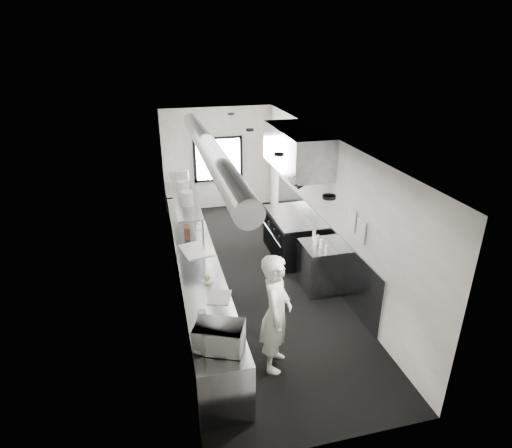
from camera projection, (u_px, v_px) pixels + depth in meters
floor at (252, 276)px, 8.62m from camera, size 3.00×8.00×0.01m
ceiling at (252, 140)px, 7.49m from camera, size 3.00×8.00×0.01m
wall_back at (218, 159)px, 11.61m from camera, size 3.00×0.02×2.80m
wall_front at (340, 350)px, 4.51m from camera, size 3.00×0.02×2.80m
wall_left at (172, 220)px, 7.73m from camera, size 0.02×8.00×2.80m
wall_right at (325, 206)px, 8.39m from camera, size 0.02×8.00×2.80m
wall_cladding at (316, 238)px, 9.00m from camera, size 0.03×5.50×1.10m
hvac_duct at (210, 150)px, 7.79m from camera, size 0.40×6.40×0.40m
service_window at (218, 159)px, 11.58m from camera, size 1.36×0.05×1.25m
exhaust_hood at (297, 149)px, 8.52m from camera, size 0.81×2.20×0.88m
prep_counter at (198, 276)px, 7.74m from camera, size 0.70×6.00×0.90m
pass_shelf at (184, 194)px, 8.63m from camera, size 0.45×3.00×0.68m
range at (291, 236)px, 9.29m from camera, size 0.88×1.60×0.94m
bottle_station at (319, 267)px, 8.08m from camera, size 0.65×0.80×0.90m
far_work_table at (181, 205)px, 11.03m from camera, size 0.70×1.20×0.90m
notice_sheet_a at (352, 220)px, 7.24m from camera, size 0.02×0.28×0.38m
notice_sheet_b at (361, 231)px, 6.95m from camera, size 0.02×0.28×0.38m
line_cook at (276, 313)px, 5.94m from camera, size 0.66×0.78×1.82m
microwave at (219, 337)px, 5.23m from camera, size 0.68×0.60×0.33m
deli_tub_a at (201, 323)px, 5.66m from camera, size 0.14×0.14×0.10m
deli_tub_b at (202, 314)px, 5.86m from camera, size 0.14×0.14×0.09m
newspaper at (219, 297)px, 6.32m from camera, size 0.43×0.48×0.01m
small_plate at (207, 281)px, 6.73m from camera, size 0.24×0.24×0.01m
pastry at (207, 278)px, 6.71m from camera, size 0.10×0.10×0.10m
cutting_board at (196, 250)px, 7.71m from camera, size 0.62×0.74×0.02m
knife_block at (187, 232)px, 8.16m from camera, size 0.11×0.22×0.23m
plate_stack_a at (187, 198)px, 7.91m from camera, size 0.26×0.26×0.27m
plate_stack_b at (183, 188)px, 8.38m from camera, size 0.30×0.30×0.30m
plate_stack_c at (182, 179)px, 8.79m from camera, size 0.29×0.29×0.38m
plate_stack_d at (180, 176)px, 9.06m from camera, size 0.22×0.22×0.33m
squeeze_bottle_a at (327, 249)px, 7.55m from camera, size 0.08×0.08×0.18m
squeeze_bottle_b at (321, 244)px, 7.76m from camera, size 0.07×0.07×0.19m
squeeze_bottle_c at (316, 241)px, 7.88m from camera, size 0.06×0.06×0.18m
squeeze_bottle_d at (318, 239)px, 7.94m from camera, size 0.06×0.06×0.17m
squeeze_bottle_e at (314, 236)px, 8.07m from camera, size 0.08×0.08×0.19m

